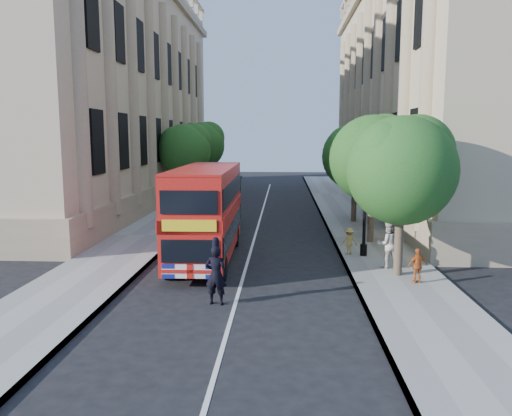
# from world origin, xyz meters

# --- Properties ---
(ground) EXTENTS (120.00, 120.00, 0.00)m
(ground) POSITION_xyz_m (0.00, 0.00, 0.00)
(ground) COLOR black
(ground) RESTS_ON ground
(pavement_right) EXTENTS (3.50, 80.00, 0.12)m
(pavement_right) POSITION_xyz_m (5.75, 10.00, 0.06)
(pavement_right) COLOR gray
(pavement_right) RESTS_ON ground
(pavement_left) EXTENTS (3.50, 80.00, 0.12)m
(pavement_left) POSITION_xyz_m (-5.75, 10.00, 0.06)
(pavement_left) COLOR gray
(pavement_left) RESTS_ON ground
(building_right) EXTENTS (12.00, 38.00, 18.00)m
(building_right) POSITION_xyz_m (13.80, 24.00, 9.00)
(building_right) COLOR tan
(building_right) RESTS_ON ground
(building_left) EXTENTS (12.00, 38.00, 18.00)m
(building_left) POSITION_xyz_m (-13.80, 24.00, 9.00)
(building_left) COLOR tan
(building_left) RESTS_ON ground
(tree_right_near) EXTENTS (4.00, 4.00, 6.08)m
(tree_right_near) POSITION_xyz_m (5.84, 3.03, 4.25)
(tree_right_near) COLOR #473828
(tree_right_near) RESTS_ON ground
(tree_right_mid) EXTENTS (4.20, 4.20, 6.37)m
(tree_right_mid) POSITION_xyz_m (5.84, 9.03, 4.45)
(tree_right_mid) COLOR #473828
(tree_right_mid) RESTS_ON ground
(tree_right_far) EXTENTS (4.00, 4.00, 6.15)m
(tree_right_far) POSITION_xyz_m (5.84, 15.03, 4.31)
(tree_right_far) COLOR #473828
(tree_right_far) RESTS_ON ground
(tree_left_far) EXTENTS (4.00, 4.00, 6.30)m
(tree_left_far) POSITION_xyz_m (-5.96, 22.03, 4.44)
(tree_left_far) COLOR #473828
(tree_left_far) RESTS_ON ground
(tree_left_back) EXTENTS (4.20, 4.20, 6.65)m
(tree_left_back) POSITION_xyz_m (-5.96, 30.03, 4.71)
(tree_left_back) COLOR #473828
(tree_left_back) RESTS_ON ground
(lamp_post) EXTENTS (0.32, 0.32, 5.16)m
(lamp_post) POSITION_xyz_m (5.00, 6.00, 2.51)
(lamp_post) COLOR black
(lamp_post) RESTS_ON pavement_right
(double_decker_bus) EXTENTS (2.39, 8.51, 3.91)m
(double_decker_bus) POSITION_xyz_m (-1.75, 5.27, 2.16)
(double_decker_bus) COLOR #B6120C
(double_decker_bus) RESTS_ON ground
(box_van) EXTENTS (2.35, 5.07, 2.83)m
(box_van) POSITION_xyz_m (-2.33, 13.22, 1.38)
(box_van) COLOR black
(box_van) RESTS_ON ground
(police_constable) EXTENTS (0.75, 0.54, 1.90)m
(police_constable) POSITION_xyz_m (-0.60, -0.35, 0.95)
(police_constable) COLOR black
(police_constable) RESTS_ON ground
(woman_pedestrian) EXTENTS (1.02, 0.85, 1.89)m
(woman_pedestrian) POSITION_xyz_m (5.62, 4.04, 1.06)
(woman_pedestrian) COLOR beige
(woman_pedestrian) RESTS_ON pavement_right
(child_a) EXTENTS (0.77, 0.45, 1.24)m
(child_a) POSITION_xyz_m (6.25, 1.97, 0.74)
(child_a) COLOR #C35D22
(child_a) RESTS_ON pavement_right
(child_b) EXTENTS (0.81, 0.54, 1.17)m
(child_b) POSITION_xyz_m (4.40, 6.24, 0.71)
(child_b) COLOR gold
(child_b) RESTS_ON pavement_right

